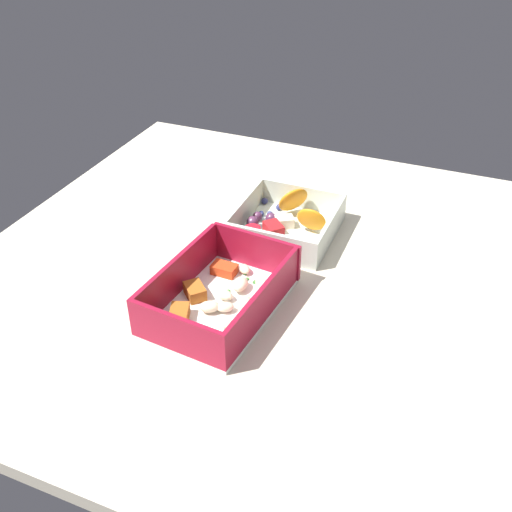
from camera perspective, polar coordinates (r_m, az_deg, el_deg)
The scene contains 4 objects.
table_surface at distance 84.22cm, azimuth 0.44°, elevation -1.32°, with size 80.00×80.00×2.00cm, color beige.
pasta_container at distance 74.85cm, azimuth -3.62°, elevation -4.01°, with size 20.74×14.91×5.94cm.
fruit_bowl at distance 89.46cm, azimuth 2.97°, elevation 3.15°, with size 15.32×14.46×5.79cm.
paper_cup_liner at distance 100.16cm, azimuth 2.79°, elevation 6.44°, with size 4.31×4.31×2.06cm, color white.
Camera 1 is at (-62.94, -25.09, 51.01)cm, focal length 41.30 mm.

